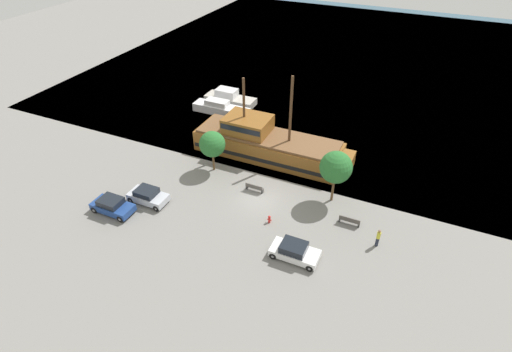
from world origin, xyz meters
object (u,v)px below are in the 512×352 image
(parked_car_curb_front, at_px, (112,206))
(pedestrian_walking_near, at_px, (378,238))
(parked_car_curb_mid, at_px, (148,196))
(bench_promenade_east, at_px, (349,221))
(bench_promenade_west, at_px, (254,188))
(parked_car_curb_rear, at_px, (294,251))
(fire_hydrant, at_px, (269,219))
(pirate_ship, at_px, (266,143))
(moored_boat_dockside, at_px, (229,98))
(moored_boat_outer, at_px, (221,108))

(parked_car_curb_front, distance_m, pedestrian_walking_near, 24.08)
(parked_car_curb_mid, bearing_deg, bench_promenade_east, 14.62)
(bench_promenade_east, bearing_deg, bench_promenade_west, 174.83)
(parked_car_curb_rear, bearing_deg, fire_hydrant, 138.86)
(fire_hydrant, height_order, bench_promenade_east, bench_promenade_east)
(pedestrian_walking_near, bearing_deg, bench_promenade_east, 149.30)
(pirate_ship, height_order, parked_car_curb_front, pirate_ship)
(moored_boat_dockside, xyz_separation_m, fire_hydrant, (14.78, -20.61, -0.32))
(parked_car_curb_mid, bearing_deg, parked_car_curb_front, -128.76)
(fire_hydrant, xyz_separation_m, bench_promenade_west, (-3.15, 3.63, 0.03))
(parked_car_curb_front, distance_m, fire_hydrant, 14.70)
(parked_car_curb_front, bearing_deg, moored_boat_dockside, 91.94)
(parked_car_curb_mid, distance_m, bench_promenade_east, 19.14)
(pedestrian_walking_near, bearing_deg, fire_hydrant, -173.38)
(moored_boat_dockside, height_order, parked_car_curb_rear, moored_boat_dockside)
(parked_car_curb_front, relative_size, parked_car_curb_rear, 1.00)
(parked_car_curb_rear, xyz_separation_m, bench_promenade_west, (-6.66, 6.69, -0.26))
(bench_promenade_east, distance_m, bench_promenade_west, 9.88)
(parked_car_curb_rear, bearing_deg, moored_boat_outer, 131.29)
(pirate_ship, bearing_deg, parked_car_curb_mid, -119.98)
(bench_promenade_east, bearing_deg, fire_hydrant, -157.71)
(parked_car_curb_front, xyz_separation_m, bench_promenade_east, (20.61, 7.44, -0.29))
(moored_boat_dockside, height_order, pedestrian_walking_near, moored_boat_dockside)
(moored_boat_outer, height_order, pedestrian_walking_near, moored_boat_outer)
(fire_hydrant, bearing_deg, pedestrian_walking_near, 6.62)
(parked_car_curb_rear, distance_m, bench_promenade_east, 6.62)
(moored_boat_dockside, bearing_deg, pedestrian_walking_near, -38.85)
(pirate_ship, xyz_separation_m, parked_car_curb_front, (-9.21, -14.94, -0.86))
(parked_car_curb_front, height_order, parked_car_curb_mid, parked_car_curb_front)
(moored_boat_dockside, relative_size, pedestrian_walking_near, 4.06)
(fire_hydrant, bearing_deg, pirate_ship, 114.70)
(parked_car_curb_rear, xyz_separation_m, bench_promenade_east, (3.18, 5.80, -0.25))
(moored_boat_outer, relative_size, fire_hydrant, 10.19)
(pirate_ship, bearing_deg, fire_hydrant, -65.30)
(moored_boat_dockside, distance_m, fire_hydrant, 25.37)
(parked_car_curb_rear, bearing_deg, bench_promenade_west, 134.86)
(parked_car_curb_rear, height_order, fire_hydrant, parked_car_curb_rear)
(parked_car_curb_rear, relative_size, bench_promenade_east, 2.12)
(parked_car_curb_mid, height_order, parked_car_curb_rear, parked_car_curb_rear)
(parked_car_curb_mid, relative_size, pedestrian_walking_near, 2.16)
(parked_car_curb_front, distance_m, bench_promenade_east, 21.91)
(pedestrian_walking_near, bearing_deg, parked_car_curb_mid, -171.48)
(moored_boat_dockside, relative_size, bench_promenade_east, 3.82)
(moored_boat_dockside, distance_m, bench_promenade_west, 20.58)
(moored_boat_dockside, height_order, moored_boat_outer, moored_boat_dockside)
(parked_car_curb_mid, relative_size, bench_promenade_east, 2.04)
(parked_car_curb_rear, bearing_deg, moored_boat_dockside, 127.68)
(parked_car_curb_front, distance_m, parked_car_curb_rear, 17.51)
(fire_hydrant, relative_size, bench_promenade_east, 0.41)
(pedestrian_walking_near, bearing_deg, moored_boat_outer, 145.76)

